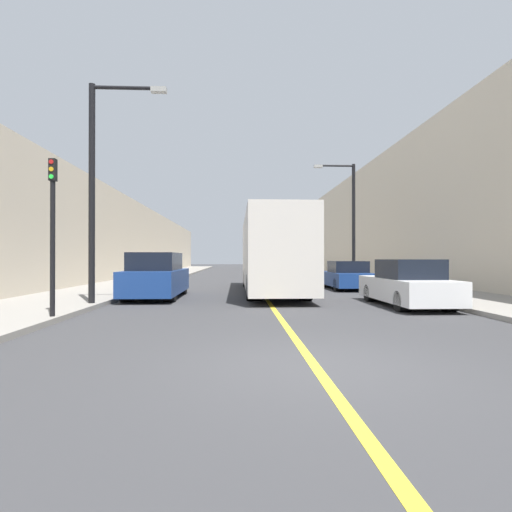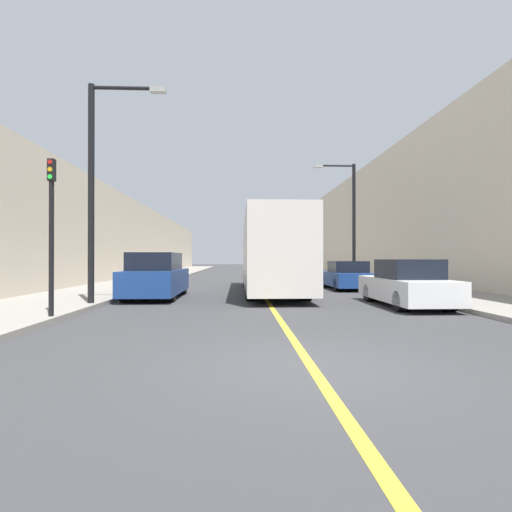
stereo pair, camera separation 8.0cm
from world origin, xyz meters
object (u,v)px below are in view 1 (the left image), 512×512
object	(u,v)px
street_lamp_left	(99,178)
traffic_light	(53,230)
car_right_near	(407,285)
car_right_mid	(347,276)
street_lamp_right	(350,215)
bus	(271,253)
parked_suv_left	(157,277)

from	to	relation	value
street_lamp_left	traffic_light	size ratio (longest dim) A/B	1.80
car_right_near	car_right_mid	world-z (taller)	car_right_near
street_lamp_right	car_right_near	bearing A→B (deg)	-96.06
street_lamp_left	street_lamp_right	world-z (taller)	same
bus	traffic_light	size ratio (longest dim) A/B	2.95
car_right_near	traffic_light	size ratio (longest dim) A/B	1.16
bus	parked_suv_left	bearing A→B (deg)	-153.61
car_right_near	car_right_mid	xyz separation A→B (m)	(-0.01, 7.18, -0.04)
car_right_near	bus	bearing A→B (deg)	126.57
car_right_mid	car_right_near	bearing A→B (deg)	-89.91
street_lamp_left	traffic_light	bearing A→B (deg)	-92.37
car_right_near	traffic_light	xyz separation A→B (m)	(-10.19, -2.82, 1.59)
street_lamp_left	car_right_mid	bearing A→B (deg)	35.07
car_right_mid	street_lamp_left	xyz separation A→B (m)	(-10.05, -7.06, 3.53)
bus	car_right_mid	size ratio (longest dim) A/B	2.72
bus	car_right_near	distance (m)	6.89
bus	street_lamp_left	distance (m)	8.37
car_right_mid	street_lamp_right	distance (m)	5.00
street_lamp_left	car_right_near	bearing A→B (deg)	-0.69
car_right_mid	parked_suv_left	bearing A→B (deg)	-155.09
car_right_near	street_lamp_left	bearing A→B (deg)	179.31
bus	parked_suv_left	distance (m)	5.41
bus	traffic_light	bearing A→B (deg)	-126.57
street_lamp_left	bus	bearing A→B (deg)	41.55
street_lamp_right	parked_suv_left	bearing A→B (deg)	-143.17
parked_suv_left	street_lamp_right	xyz separation A→B (m)	(9.92, 7.43, 3.35)
bus	car_right_near	bearing A→B (deg)	-53.43
parked_suv_left	street_lamp_left	world-z (taller)	street_lamp_left
car_right_mid	street_lamp_right	xyz separation A→B (m)	(1.13, 3.35, 3.53)
street_lamp_left	street_lamp_right	xyz separation A→B (m)	(11.18, 10.40, 0.00)
car_right_near	parked_suv_left	bearing A→B (deg)	160.65
bus	car_right_mid	xyz separation A→B (m)	(4.04, 1.72, -1.19)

